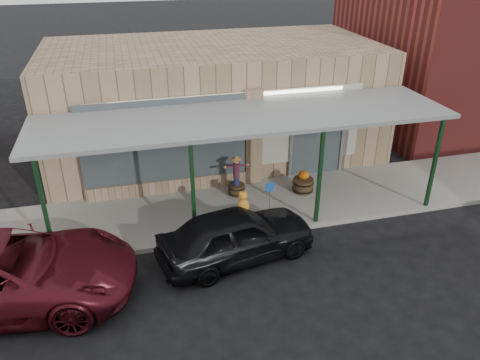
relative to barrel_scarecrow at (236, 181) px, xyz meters
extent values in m
plane|color=black|center=(0.07, -4.34, -0.61)|extent=(120.00, 120.00, 0.00)
cube|color=gray|center=(0.07, -0.74, -0.54)|extent=(40.00, 3.20, 0.15)
cube|color=tan|center=(0.07, 3.86, 1.49)|extent=(12.00, 6.00, 4.20)
cube|color=#475256|center=(-2.13, 0.71, 1.29)|extent=(5.20, 0.06, 2.80)
cube|color=#475256|center=(3.07, 0.84, 0.89)|extent=(1.80, 0.06, 2.80)
cube|color=tan|center=(0.77, 0.76, 1.09)|extent=(0.55, 0.30, 3.40)
cube|color=tan|center=(-2.13, 0.76, -0.26)|extent=(5.20, 0.30, 0.50)
cube|color=#AFAB9B|center=(0.07, 0.83, 1.39)|extent=(9.00, 0.02, 2.60)
cube|color=white|center=(0.07, 0.80, 2.59)|extent=(7.50, 0.03, 0.10)
cube|color=slate|center=(0.07, -0.74, 2.44)|extent=(12.00, 3.00, 0.12)
cube|color=#113316|center=(-5.43, -2.19, 0.94)|extent=(0.10, 0.10, 2.95)
cube|color=#113316|center=(-1.73, -2.19, 0.94)|extent=(0.10, 0.10, 2.95)
cube|color=#113316|center=(1.87, -2.19, 0.94)|extent=(0.10, 0.10, 2.95)
cube|color=#113316|center=(5.57, -2.19, 0.94)|extent=(0.10, 0.10, 2.95)
cylinder|color=#47351C|center=(0.00, 0.00, -0.29)|extent=(0.68, 0.68, 0.35)
cylinder|color=navy|center=(0.00, 0.00, 0.02)|extent=(0.25, 0.25, 0.26)
cylinder|color=maroon|center=(0.00, 0.00, 0.40)|extent=(0.27, 0.27, 0.48)
sphere|color=tan|center=(0.00, 0.00, 0.73)|extent=(0.19, 0.19, 0.19)
cone|color=tan|center=(0.00, 0.00, 0.84)|extent=(0.32, 0.32, 0.12)
cylinder|color=#47351C|center=(2.17, -0.36, -0.24)|extent=(0.67, 0.67, 0.44)
ellipsoid|color=orange|center=(2.17, -0.36, 0.13)|extent=(0.36, 0.36, 0.29)
cylinder|color=#4C471E|center=(2.17, -0.36, 0.29)|extent=(0.04, 0.04, 0.07)
cylinder|color=gray|center=(0.53, -1.86, 0.05)|extent=(0.04, 0.04, 1.02)
cube|color=#174CAD|center=(0.53, -1.86, 0.69)|extent=(0.26, 0.06, 0.27)
imported|color=black|center=(-0.78, -3.12, 0.10)|extent=(4.43, 2.51, 1.42)
ellipsoid|color=orange|center=(-0.38, -2.32, 0.45)|extent=(0.34, 0.29, 0.44)
sphere|color=orange|center=(-0.38, -2.27, 0.76)|extent=(0.25, 0.25, 0.25)
cylinder|color=#166517|center=(-0.38, -2.32, 0.63)|extent=(0.17, 0.17, 0.02)
imported|color=#52101A|center=(-6.37, -3.45, 0.23)|extent=(6.31, 3.49, 1.67)
camera|label=1|loc=(-3.23, -12.98, 6.98)|focal=35.00mm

